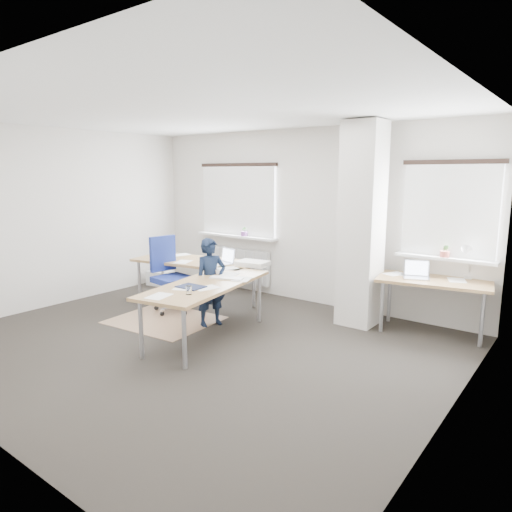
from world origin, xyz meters
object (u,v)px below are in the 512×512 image
Objects in this scene: desk_side at (434,283)px; person at (211,282)px; desk_main at (204,273)px; task_chair at (172,291)px.

desk_side is 1.22× the size of person.
desk_main is 0.27m from person.
desk_main is 2.30× the size of person.
desk_side is 2.97m from person.
desk_main is at bearing -163.19° from desk_side.
person reaches higher than desk_side.
person reaches higher than desk_main.
desk_side is at bearing 30.03° from task_chair.
desk_side is (2.79, 1.41, -0.01)m from desk_main.
person is at bearing -159.25° from desk_side.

